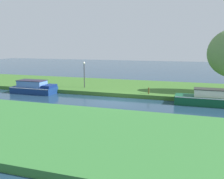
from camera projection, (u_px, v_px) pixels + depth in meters
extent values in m
plane|color=#1D374C|center=(113.00, 102.00, 23.50)|extent=(120.00, 120.00, 0.00)
cube|color=#396827|center=(132.00, 87.00, 30.01)|extent=(72.00, 10.00, 0.40)
cube|color=#337233|center=(66.00, 130.00, 15.06)|extent=(72.00, 10.00, 0.40)
cube|color=navy|center=(34.00, 90.00, 27.47)|extent=(4.77, 1.99, 0.71)
cube|color=white|center=(34.00, 87.00, 27.41)|extent=(4.67, 2.02, 0.07)
cube|color=#5682C6|center=(32.00, 84.00, 27.41)|extent=(2.87, 1.51, 0.65)
cube|color=#272436|center=(32.00, 80.00, 27.35)|extent=(2.97, 1.59, 0.06)
cube|color=navy|center=(49.00, 86.00, 26.79)|extent=(0.99, 1.67, 0.29)
cube|color=#0F4B2B|center=(209.00, 101.00, 21.96)|extent=(5.79, 1.66, 0.78)
cube|color=silver|center=(210.00, 97.00, 21.90)|extent=(5.68, 1.69, 0.07)
cube|color=silver|center=(215.00, 93.00, 21.72)|extent=(3.36, 1.26, 0.61)
cube|color=#2A2B28|center=(215.00, 89.00, 21.66)|extent=(3.46, 1.33, 0.06)
cylinder|color=#333338|center=(84.00, 76.00, 28.57)|extent=(0.10, 0.10, 2.65)
sphere|color=white|center=(84.00, 63.00, 28.32)|extent=(0.24, 0.24, 0.24)
cylinder|color=brown|center=(149.00, 91.00, 25.02)|extent=(0.12, 0.12, 0.62)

